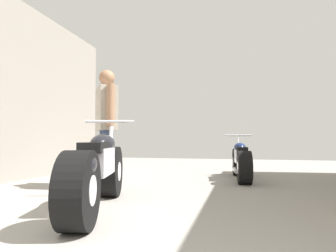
{
  "coord_description": "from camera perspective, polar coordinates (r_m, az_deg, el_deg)",
  "views": [
    {
      "loc": [
        0.76,
        -0.13,
        0.7
      ],
      "look_at": [
        -0.16,
        3.64,
        0.89
      ],
      "focal_mm": 31.41,
      "sensor_mm": 36.0,
      "label": 1
    }
  ],
  "objects": [
    {
      "name": "ground_plane",
      "position": [
        3.61,
        1.38,
        -14.04
      ],
      "size": [
        15.97,
        15.97,
        0.0
      ],
      "primitive_type": "plane",
      "color": "gray"
    },
    {
      "name": "mechanic_in_blue",
      "position": [
        4.52,
        -11.86,
        1.03
      ],
      "size": [
        0.51,
        0.64,
        1.77
      ],
      "color": "#384766",
      "rests_on": "ground_plane"
    },
    {
      "name": "motorcycle_maroon_cruiser",
      "position": [
        3.06,
        -13.59,
        -8.5
      ],
      "size": [
        0.83,
        2.03,
        0.95
      ],
      "color": "black",
      "rests_on": "ground_plane"
    },
    {
      "name": "motorcycle_black_naked",
      "position": [
        5.49,
        13.99,
        -6.6
      ],
      "size": [
        0.52,
        1.77,
        0.82
      ],
      "color": "black",
      "rests_on": "ground_plane"
    }
  ]
}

